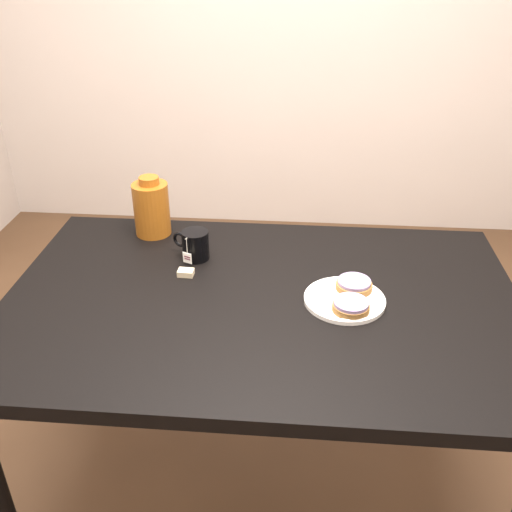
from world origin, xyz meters
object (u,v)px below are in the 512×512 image
Objects in this scene: plate at (345,299)px; mug at (195,245)px; teabag_pouch at (186,273)px; bagel_back at (354,285)px; bagel_package at (152,208)px; table at (262,322)px; bagel_front at (351,306)px.

plate is 0.48m from mug.
bagel_back is at bearing -5.93° from teabag_pouch.
bagel_package is (-0.17, 0.15, 0.04)m from mug.
table is at bearing -23.12° from teabag_pouch.
plate is at bearing -0.21° from table.
teabag_pouch is at bearing 161.68° from bagel_front.
table is 0.24m from plate.
plate is 1.69× the size of bagel_front.
table is at bearing -169.24° from bagel_back.
table is 0.55m from bagel_package.
mug is (-0.44, 0.20, 0.04)m from plate.
mug is at bearing 137.37° from table.
table is 31.11× the size of teabag_pouch.
bagel_back and bagel_front have the same top height.
plate is 0.06m from bagel_front.
bagel_package reaches higher than teabag_pouch.
bagel_front is at bearing -5.95° from mug.
table is 10.15× the size of bagel_back.
mug is (-0.45, 0.26, 0.02)m from bagel_front.
bagel_front is 0.65× the size of bagel_package.
bagel_front is at bearing -98.13° from bagel_back.
bagel_back is 0.48m from teabag_pouch.
bagel_back reaches higher than plate.
bagel_front is 2.86× the size of teabag_pouch.
bagel_front is 0.49m from teabag_pouch.
teabag_pouch is at bearing -58.54° from bagel_package.
bagel_back is 0.70× the size of bagel_package.
bagel_back is at bearing 5.49° from mug.
bagel_package is at bearing 149.79° from plate.
plate is at bearing 102.37° from bagel_front.
bagel_package is (-0.16, 0.25, 0.08)m from teabag_pouch.
bagel_package reaches higher than plate.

